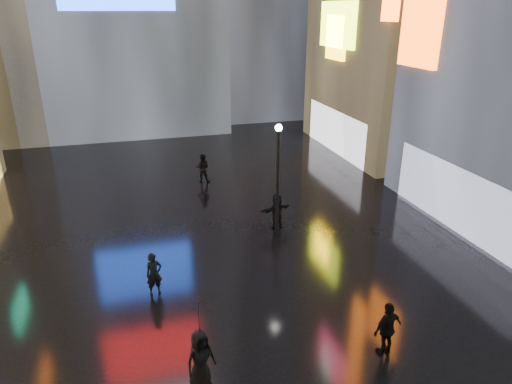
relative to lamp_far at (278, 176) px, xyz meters
name	(u,v)px	position (x,y,z in m)	size (l,w,h in m)	color
ground	(209,229)	(-2.83, 1.51, -2.94)	(140.00, 140.00, 0.00)	black
lamp_far	(278,176)	(0.00, 0.00, 0.00)	(0.30, 0.30, 5.20)	black
pedestrian_3	(387,328)	(0.75, -8.08, -2.07)	(1.03, 0.43, 1.76)	black
pedestrian_4	(200,359)	(-4.77, -7.81, -2.07)	(0.86, 0.56, 1.75)	black
pedestrian_5	(277,211)	(0.28, 0.87, -2.10)	(1.57, 0.50, 1.69)	black
pedestrian_6	(154,274)	(-5.65, -3.07, -2.13)	(0.59, 0.39, 1.63)	black
pedestrian_7	(203,168)	(-2.00, 7.93, -2.08)	(0.84, 0.65, 1.72)	black
umbrella_2	(198,317)	(-4.77, -7.81, -0.71)	(1.05, 1.07, 0.97)	black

